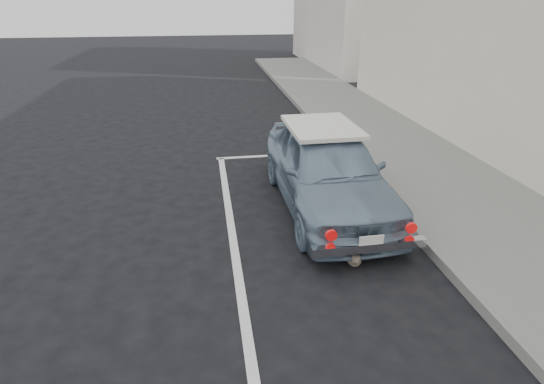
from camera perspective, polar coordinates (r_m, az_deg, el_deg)
The scene contains 5 objects.
sidewalk at distance 7.16m, azimuth 30.42°, elevation -6.15°, with size 2.80×40.00×0.15m, color slate.
pline_front at distance 9.85m, azimuth 1.31°, elevation 4.99°, with size 3.00×0.12×0.01m, color silver.
pline_side at distance 6.54m, azimuth -5.31°, elevation -6.06°, with size 0.12×7.00×0.01m, color silver.
retro_coupe at distance 7.24m, azimuth 7.40°, elevation 3.18°, with size 1.69×4.10×1.39m.
cat at distance 5.94m, azimuth 11.00°, elevation -8.65°, with size 0.28×0.47×0.26m.
Camera 1 is at (-1.19, -2.61, 3.35)m, focal length 28.00 mm.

